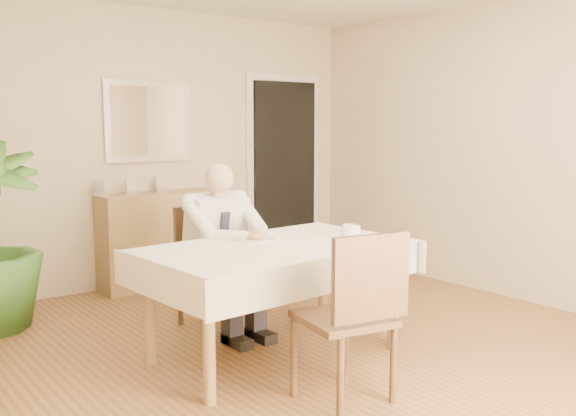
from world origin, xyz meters
TOP-DOWN VIEW (x-y plane):
  - room at (0.00, 0.00)m, footprint 5.00×5.02m
  - doorway at (1.55, 2.46)m, footprint 0.96×0.07m
  - mirror at (-0.04, 2.47)m, footprint 0.86×0.04m
  - dining_table at (-0.26, 0.14)m, footprint 1.78×1.13m
  - chair_far at (-0.26, 1.03)m, footprint 0.43×0.43m
  - chair_near at (-0.35, -0.71)m, footprint 0.53×0.53m
  - seated_man at (-0.26, 0.74)m, footprint 0.48×0.72m
  - plate at (-0.28, 0.34)m, footprint 0.26×0.26m
  - food at (-0.28, 0.34)m, footprint 0.14×0.14m
  - knife at (-0.24, 0.28)m, footprint 0.01×0.13m
  - fork at (-0.32, 0.28)m, footprint 0.01×0.13m
  - coffee_mug at (0.24, -0.03)m, footprint 0.17×0.17m
  - sideboard at (-0.04, 2.32)m, footprint 1.12×0.39m
  - photo_frame_left at (-0.57, 2.38)m, footprint 0.10×0.02m
  - photo_frame_center at (-0.28, 2.36)m, footprint 0.10×0.02m
  - photo_frame_right at (0.04, 2.38)m, footprint 0.10×0.02m

SIDE VIEW (x-z plane):
  - sideboard at x=-0.04m, z-range 0.00..0.89m
  - chair_far at x=-0.26m, z-range 0.06..0.97m
  - chair_near at x=-0.35m, z-range 0.06..1.03m
  - dining_table at x=-0.26m, z-range 0.29..1.04m
  - seated_man at x=-0.26m, z-range 0.07..1.31m
  - plate at x=-0.28m, z-range 0.75..0.77m
  - knife at x=-0.24m, z-range 0.77..0.78m
  - fork at x=-0.32m, z-range 0.77..0.78m
  - food at x=-0.28m, z-range 0.76..0.81m
  - coffee_mug at x=0.24m, z-range 0.75..0.86m
  - photo_frame_left at x=-0.57m, z-range 0.89..1.03m
  - photo_frame_center at x=-0.28m, z-range 0.89..1.03m
  - photo_frame_right at x=0.04m, z-range 0.89..1.03m
  - doorway at x=1.55m, z-range -0.05..2.05m
  - room at x=0.00m, z-range 0.00..2.60m
  - mirror at x=-0.04m, z-range 1.17..1.93m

